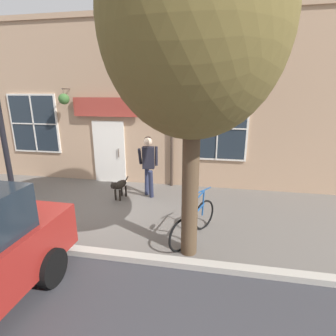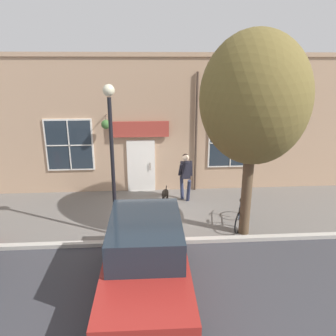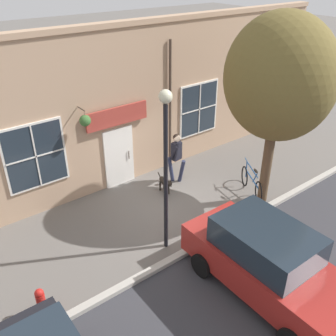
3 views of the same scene
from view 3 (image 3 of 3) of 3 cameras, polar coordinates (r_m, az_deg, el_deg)
name	(u,v)px [view 3 (image 3 of 3)]	position (r m, az deg, el deg)	size (l,w,h in m)	color
ground_plane	(171,206)	(12.07, 0.51, -5.74)	(90.00, 90.00, 0.00)	#66605B
storefront_facade	(127,107)	(12.55, -6.20, 9.26)	(0.95, 18.00, 5.34)	tan
pedestrian_walking	(176,153)	(12.82, 1.30, 2.28)	(0.66, 0.55, 1.81)	#282D47
dog_on_leash	(165,182)	(12.47, -0.43, -2.18)	(0.99, 0.34, 0.63)	black
street_tree_by_curb	(280,82)	(11.13, 16.76, 12.41)	(3.26, 2.93, 5.84)	brown
leaning_bicycle	(251,182)	(12.84, 12.59, -2.17)	(1.57, 0.82, 1.01)	black
parked_car_mid_block	(269,262)	(9.10, 15.08, -13.65)	(4.32, 1.97, 1.75)	maroon
street_lamp	(166,151)	(8.91, -0.36, 2.64)	(0.32, 0.32, 4.43)	black
fire_hydrant	(41,302)	(9.09, -18.76, -18.78)	(0.34, 0.20, 0.77)	red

